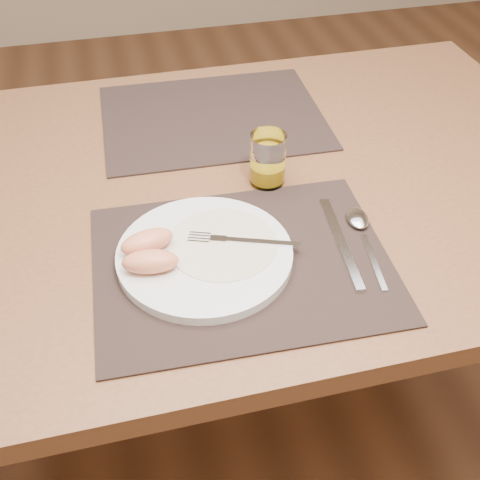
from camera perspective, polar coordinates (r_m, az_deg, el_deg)
name	(u,v)px	position (r m, az deg, el deg)	size (l,w,h in m)	color
ground	(228,411)	(1.65, -1.15, -15.93)	(5.00, 5.00, 0.00)	brown
table	(223,216)	(1.14, -1.59, 2.30)	(1.40, 0.90, 0.75)	brown
placemat_near	(242,263)	(0.92, 0.20, -2.20)	(0.45, 0.35, 0.00)	#2D201C
placemat_far	(213,117)	(1.28, -2.61, 11.58)	(0.45, 0.35, 0.00)	#2D201C
plate	(205,255)	(0.92, -3.37, -1.41)	(0.27, 0.27, 0.02)	white
plate_dressing	(222,243)	(0.93, -1.69, -0.30)	(0.17, 0.17, 0.00)	white
fork	(234,240)	(0.93, -0.60, -0.01)	(0.17, 0.08, 0.00)	silver
knife	(344,250)	(0.95, 9.84, -0.91)	(0.04, 0.22, 0.01)	silver
spoon	(360,224)	(1.00, 11.28, 1.50)	(0.05, 0.19, 0.01)	silver
juice_glass	(268,161)	(1.06, 2.65, 7.46)	(0.06, 0.06, 0.09)	white
grapefruit_wedges	(149,251)	(0.90, -8.66, -1.08)	(0.09, 0.10, 0.03)	#E5865D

